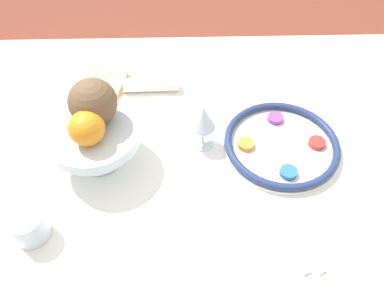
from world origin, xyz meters
name	(u,v)px	position (x,y,z in m)	size (l,w,h in m)	color
ground_plane	(208,256)	(0.00, 0.00, 0.00)	(8.00, 8.00, 0.00)	brown
dining_table	(211,210)	(0.00, 0.00, 0.38)	(1.56, 0.97, 0.75)	white
seder_plate	(281,144)	(-0.17, 0.04, 0.77)	(0.30, 0.30, 0.03)	silver
wine_glass	(203,119)	(0.04, 0.02, 0.85)	(0.07, 0.07, 0.13)	silver
fruit_stand	(94,137)	(0.31, 0.07, 0.84)	(0.22, 0.22, 0.11)	silver
orange_fruit	(87,128)	(0.31, 0.10, 0.90)	(0.08, 0.08, 0.08)	orange
coconut	(93,102)	(0.30, 0.03, 0.92)	(0.11, 0.11, 0.11)	brown
bread_plate	(105,82)	(0.33, -0.23, 0.76)	(0.15, 0.15, 0.02)	tan
napkin_roll	(151,85)	(0.19, -0.20, 0.77)	(0.17, 0.05, 0.04)	white
cup_far	(29,226)	(0.43, 0.28, 0.79)	(0.08, 0.08, 0.07)	silver
fork_left	(299,239)	(-0.16, 0.30, 0.75)	(0.08, 0.16, 0.01)	silver
fork_right	(286,239)	(-0.13, 0.30, 0.75)	(0.08, 0.16, 0.01)	silver
spoon	(147,81)	(0.20, -0.24, 0.75)	(0.15, 0.05, 0.01)	silver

